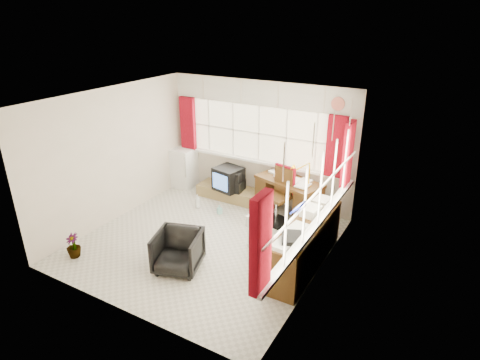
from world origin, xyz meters
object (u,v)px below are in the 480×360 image
at_px(task_chair, 281,193).
at_px(credenza, 305,243).
at_px(desk, 288,195).
at_px(crt_tv, 228,179).
at_px(desk_lamp, 310,170).
at_px(tv_bench, 230,193).
at_px(office_chair, 178,251).
at_px(radiator, 258,238).
at_px(mini_fridge, 184,167).

relative_size(task_chair, credenza, 0.54).
height_order(desk, task_chair, task_chair).
bearing_deg(crt_tv, desk_lamp, -2.13).
xyz_separation_m(credenza, tv_bench, (-2.28, 1.52, -0.27)).
xyz_separation_m(desk_lamp, office_chair, (-1.17, -2.43, -0.74)).
bearing_deg(office_chair, radiator, 35.39).
height_order(crt_tv, mini_fridge, mini_fridge).
bearing_deg(desk_lamp, desk, 169.34).
distance_m(task_chair, office_chair, 2.35).
xyz_separation_m(office_chair, tv_bench, (-0.64, 2.59, -0.19)).
distance_m(desk_lamp, credenza, 1.59).
height_order(office_chair, crt_tv, crt_tv).
height_order(desk_lamp, tv_bench, desk_lamp).
distance_m(office_chair, tv_bench, 2.68).
distance_m(radiator, tv_bench, 2.10).
relative_size(desk_lamp, office_chair, 0.66).
bearing_deg(desk, mini_fridge, 176.44).
bearing_deg(credenza, task_chair, 128.90).
xyz_separation_m(desk_lamp, tv_bench, (-1.80, 0.16, -0.94)).
height_order(credenza, tv_bench, credenza).
height_order(tv_bench, mini_fridge, mini_fridge).
xyz_separation_m(task_chair, tv_bench, (-1.35, 0.37, -0.45)).
distance_m(desk_lamp, task_chair, 0.69).
bearing_deg(tv_bench, office_chair, -76.23).
bearing_deg(task_chair, mini_fridge, 170.27).
relative_size(desk, credenza, 0.71).
xyz_separation_m(credenza, mini_fridge, (-3.53, 1.60, 0.06)).
relative_size(desk, radiator, 2.47).
distance_m(desk_lamp, tv_bench, 2.04).
relative_size(radiator, credenza, 0.29).
height_order(desk, office_chair, desk).
distance_m(radiator, credenza, 0.84).
bearing_deg(crt_tv, task_chair, -11.55).
xyz_separation_m(tv_bench, mini_fridge, (-1.25, 0.08, 0.32)).
bearing_deg(tv_bench, crt_tv, -71.74).
relative_size(desk, mini_fridge, 1.59).
xyz_separation_m(desk, mini_fridge, (-2.64, 0.16, 0.03)).
distance_m(desk, task_chair, 0.33).
xyz_separation_m(desk_lamp, task_chair, (-0.46, -0.20, -0.48)).
xyz_separation_m(task_chair, credenza, (0.93, -1.15, -0.18)).
xyz_separation_m(desk, radiator, (0.07, -1.43, -0.18)).
xyz_separation_m(task_chair, crt_tv, (-1.32, 0.27, -0.08)).
distance_m(radiator, crt_tv, 2.02).
bearing_deg(desk, task_chair, -98.03).
relative_size(desk_lamp, credenza, 0.23).
xyz_separation_m(desk, credenza, (0.89, -1.44, -0.02)).
bearing_deg(mini_fridge, tv_bench, -3.65).
xyz_separation_m(credenza, crt_tv, (-2.25, 1.42, 0.10)).
distance_m(desk, mini_fridge, 2.64).
bearing_deg(crt_tv, tv_bench, 108.26).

